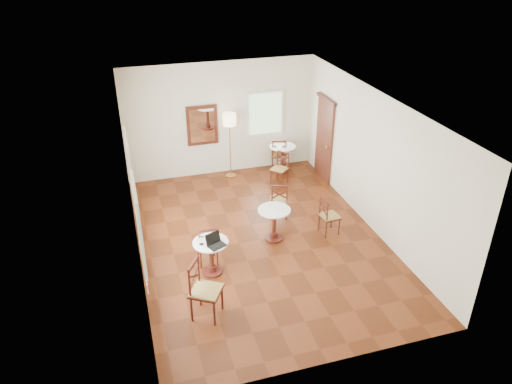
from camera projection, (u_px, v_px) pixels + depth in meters
ground at (260, 240)px, 10.32m from camera, size 7.00×7.00×0.00m
room_shell at (253, 154)px, 9.65m from camera, size 5.02×7.02×3.01m
cafe_table_near at (211, 254)px, 9.13m from camera, size 0.67×0.67×0.71m
cafe_table_mid at (274, 221)px, 10.15m from camera, size 0.68×0.68×0.72m
cafe_table_back at (282, 156)px, 13.08m from camera, size 0.70×0.70×0.74m
chair_near_a at (207, 244)px, 9.41m from camera, size 0.40×0.40×0.87m
chair_near_b at (205, 290)px, 8.06m from camera, size 0.67×0.67×1.06m
chair_mid_a at (279, 200)px, 10.97m from camera, size 0.50×0.50×0.88m
chair_mid_b at (329, 216)px, 10.37m from camera, size 0.43×0.43×0.84m
chair_back_a at (279, 154)px, 13.15m from camera, size 0.54×0.54×0.92m
chair_back_b at (280, 169)px, 12.46m from camera, size 0.55×0.55×0.85m
floor_lamp at (229, 124)px, 12.32m from camera, size 0.34×0.34×1.75m
laptop at (215, 242)px, 8.88m from camera, size 0.39×0.37×0.22m
mouse at (201, 244)px, 8.90m from camera, size 0.09×0.06×0.03m
navy_mug at (209, 242)px, 8.93m from camera, size 0.10×0.07×0.08m
water_glass at (200, 240)px, 8.97m from camera, size 0.06×0.06×0.10m
power_adapter at (207, 286)px, 8.93m from camera, size 0.11×0.07×0.05m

